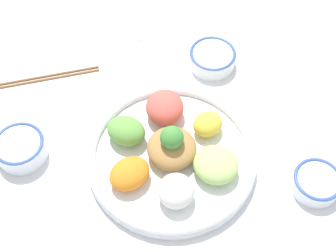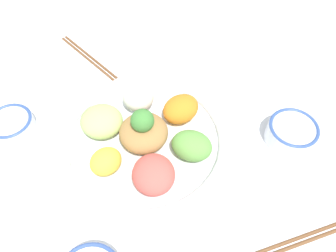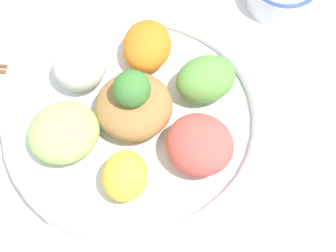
# 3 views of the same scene
# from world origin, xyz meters

# --- Properties ---
(ground_plane) EXTENTS (2.40, 2.40, 0.00)m
(ground_plane) POSITION_xyz_m (0.00, 0.00, 0.00)
(ground_plane) COLOR white
(salad_platter) EXTENTS (0.35, 0.35, 0.11)m
(salad_platter) POSITION_xyz_m (0.02, -0.00, 0.03)
(salad_platter) COLOR white
(salad_platter) RESTS_ON ground_plane
(sauce_bowl_red) EXTENTS (0.10, 0.10, 0.05)m
(sauce_bowl_red) POSITION_xyz_m (0.14, -0.29, 0.03)
(sauce_bowl_red) COLOR white
(sauce_bowl_red) RESTS_ON ground_plane
(rice_bowl_blue) EXTENTS (0.10, 0.10, 0.04)m
(rice_bowl_blue) POSITION_xyz_m (-0.05, 0.29, 0.02)
(rice_bowl_blue) COLOR white
(rice_bowl_blue) RESTS_ON ground_plane
(chopsticks_pair_near) EXTENTS (0.11, 0.21, 0.01)m
(chopsticks_pair_near) POSITION_xyz_m (0.22, 0.25, 0.00)
(chopsticks_pair_near) COLOR brown
(chopsticks_pair_near) RESTS_ON ground_plane
(chopsticks_pair_far) EXTENTS (0.17, 0.20, 0.01)m
(chopsticks_pair_far) POSITION_xyz_m (-0.05, -0.36, 0.00)
(chopsticks_pair_far) COLOR brown
(chopsticks_pair_far) RESTS_ON ground_plane
(serving_spoon_extra) EXTENTS (0.10, 0.11, 0.01)m
(serving_spoon_extra) POSITION_xyz_m (0.37, -0.26, 0.00)
(serving_spoon_extra) COLOR white
(serving_spoon_extra) RESTS_ON ground_plane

